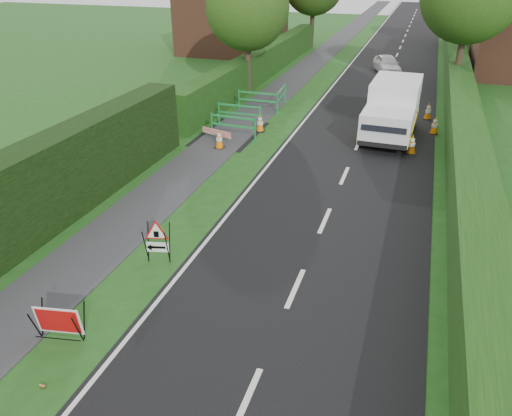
# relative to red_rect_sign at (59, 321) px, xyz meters

# --- Properties ---
(ground) EXTENTS (120.00, 120.00, 0.00)m
(ground) POSITION_rel_red_rect_sign_xyz_m (1.61, 2.18, -0.46)
(ground) COLOR #1C4B15
(ground) RESTS_ON ground
(road_surface) EXTENTS (6.00, 90.00, 0.02)m
(road_surface) POSITION_rel_red_rect_sign_xyz_m (4.11, 37.18, -0.46)
(road_surface) COLOR black
(road_surface) RESTS_ON ground
(footpath) EXTENTS (2.00, 90.00, 0.02)m
(footpath) POSITION_rel_red_rect_sign_xyz_m (-1.39, 37.18, -0.46)
(footpath) COLOR #2D2D30
(footpath) RESTS_ON ground
(hedge_west_near) EXTENTS (1.10, 18.00, 2.50)m
(hedge_west_near) POSITION_rel_red_rect_sign_xyz_m (-3.39, 2.18, -0.46)
(hedge_west_near) COLOR black
(hedge_west_near) RESTS_ON ground
(hedge_west_far) EXTENTS (1.00, 24.00, 1.80)m
(hedge_west_far) POSITION_rel_red_rect_sign_xyz_m (-3.39, 24.18, -0.46)
(hedge_west_far) COLOR #14380F
(hedge_west_far) RESTS_ON ground
(hedge_east) EXTENTS (1.20, 50.00, 1.50)m
(hedge_east) POSITION_rel_red_rect_sign_xyz_m (8.11, 18.18, -0.46)
(hedge_east) COLOR #14380F
(hedge_east) RESTS_ON ground
(house_west) EXTENTS (7.50, 7.40, 7.88)m
(house_west) POSITION_rel_red_rect_sign_xyz_m (-8.39, 32.18, 2.43)
(house_west) COLOR brown
(house_west) RESTS_ON ground
(tree_nw) EXTENTS (4.40, 4.40, 6.70)m
(tree_nw) POSITION_rel_red_rect_sign_xyz_m (-2.99, 20.18, 4.02)
(tree_nw) COLOR #2D2116
(tree_nw) RESTS_ON ground
(red_rect_sign) EXTENTS (1.02, 0.73, 0.80)m
(red_rect_sign) POSITION_rel_red_rect_sign_xyz_m (0.00, 0.00, 0.00)
(red_rect_sign) COLOR black
(red_rect_sign) RESTS_ON ground
(triangle_sign) EXTENTS (0.85, 0.85, 1.02)m
(triangle_sign) POSITION_rel_red_rect_sign_xyz_m (0.49, 3.16, 0.25)
(triangle_sign) COLOR black
(triangle_sign) RESTS_ON ground
(works_van) EXTENTS (2.14, 5.05, 2.27)m
(works_van) POSITION_rel_red_rect_sign_xyz_m (5.22, 15.16, 0.74)
(works_van) COLOR silver
(works_van) RESTS_ON ground
(traffic_cone_0) EXTENTS (0.38, 0.38, 0.79)m
(traffic_cone_0) POSITION_rel_red_rect_sign_xyz_m (6.23, 13.22, -0.07)
(traffic_cone_0) COLOR black
(traffic_cone_0) RESTS_ON ground
(traffic_cone_1) EXTENTS (0.38, 0.38, 0.79)m
(traffic_cone_1) POSITION_rel_red_rect_sign_xyz_m (7.04, 16.03, -0.07)
(traffic_cone_1) COLOR black
(traffic_cone_1) RESTS_ON ground
(traffic_cone_2) EXTENTS (0.38, 0.38, 0.79)m
(traffic_cone_2) POSITION_rel_red_rect_sign_xyz_m (6.72, 18.19, -0.07)
(traffic_cone_2) COLOR black
(traffic_cone_2) RESTS_ON ground
(traffic_cone_3) EXTENTS (0.38, 0.38, 0.79)m
(traffic_cone_3) POSITION_rel_red_rect_sign_xyz_m (-1.16, 11.41, -0.07)
(traffic_cone_3) COLOR black
(traffic_cone_3) RESTS_ON ground
(traffic_cone_4) EXTENTS (0.38, 0.38, 0.79)m
(traffic_cone_4) POSITION_rel_red_rect_sign_xyz_m (-0.26, 13.96, -0.07)
(traffic_cone_4) COLOR black
(traffic_cone_4) RESTS_ON ground
(ped_barrier_0) EXTENTS (2.08, 0.46, 1.00)m
(ped_barrier_0) POSITION_rel_red_rect_sign_xyz_m (-1.06, 12.72, 0.17)
(ped_barrier_0) COLOR #188638
(ped_barrier_0) RESTS_ON ground
(ped_barrier_1) EXTENTS (2.06, 0.36, 1.00)m
(ped_barrier_1) POSITION_rel_red_rect_sign_xyz_m (-1.40, 14.46, 0.17)
(ped_barrier_1) COLOR #188638
(ped_barrier_1) RESTS_ON ground
(ped_barrier_2) EXTENTS (2.06, 0.37, 1.00)m
(ped_barrier_2) POSITION_rel_red_rect_sign_xyz_m (-1.31, 16.86, 0.17)
(ped_barrier_2) COLOR #188638
(ped_barrier_2) RESTS_ON ground
(ped_barrier_3) EXTENTS (0.51, 2.08, 1.00)m
(ped_barrier_3) POSITION_rel_red_rect_sign_xyz_m (-0.40, 17.92, 0.17)
(ped_barrier_3) COLOR #188638
(ped_barrier_3) RESTS_ON ground
(redwhite_plank) EXTENTS (1.44, 0.50, 0.25)m
(redwhite_plank) POSITION_rel_red_rect_sign_xyz_m (-1.49, 11.95, -0.46)
(redwhite_plank) COLOR red
(redwhite_plank) RESTS_ON ground
(litter_can) EXTENTS (0.12, 0.07, 0.07)m
(litter_can) POSITION_rel_red_rect_sign_xyz_m (0.48, -1.19, -0.46)
(litter_can) COLOR #BF7F4C
(litter_can) RESTS_ON ground
(hatchback_car) EXTENTS (2.29, 3.56, 1.13)m
(hatchback_car) POSITION_rel_red_rect_sign_xyz_m (3.91, 27.97, 0.10)
(hatchback_car) COLOR white
(hatchback_car) RESTS_ON ground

